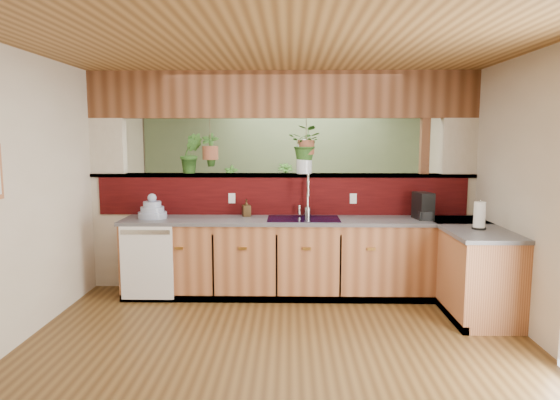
{
  "coord_description": "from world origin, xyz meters",
  "views": [
    {
      "loc": [
        0.09,
        -4.65,
        1.83
      ],
      "look_at": [
        -0.01,
        0.7,
        1.15
      ],
      "focal_mm": 32.0,
      "sensor_mm": 36.0,
      "label": 1
    }
  ],
  "objects_px": {
    "coffee_maker": "(423,207)",
    "shelving_console": "(256,220)",
    "paper_towel": "(479,216)",
    "glass_jar": "(304,156)",
    "dish_stack": "(152,210)",
    "soap_dispenser": "(246,208)",
    "faucet": "(307,193)"
  },
  "relations": [
    {
      "from": "coffee_maker",
      "to": "shelving_console",
      "type": "distance_m",
      "value": 3.11
    },
    {
      "from": "coffee_maker",
      "to": "paper_towel",
      "type": "xyz_separation_m",
      "value": [
        0.4,
        -0.61,
        -0.0
      ]
    },
    {
      "from": "paper_towel",
      "to": "glass_jar",
      "type": "bearing_deg",
      "value": 150.48
    },
    {
      "from": "coffee_maker",
      "to": "paper_towel",
      "type": "bearing_deg",
      "value": -67.48
    },
    {
      "from": "dish_stack",
      "to": "soap_dispenser",
      "type": "distance_m",
      "value": 1.08
    },
    {
      "from": "shelving_console",
      "to": "coffee_maker",
      "type": "bearing_deg",
      "value": -71.34
    },
    {
      "from": "coffee_maker",
      "to": "glass_jar",
      "type": "relative_size",
      "value": 0.73
    },
    {
      "from": "faucet",
      "to": "shelving_console",
      "type": "bearing_deg",
      "value": 109.29
    },
    {
      "from": "paper_towel",
      "to": "coffee_maker",
      "type": "bearing_deg",
      "value": 123.52
    },
    {
      "from": "coffee_maker",
      "to": "paper_towel",
      "type": "height_order",
      "value": "coffee_maker"
    },
    {
      "from": "paper_towel",
      "to": "dish_stack",
      "type": "bearing_deg",
      "value": 169.88
    },
    {
      "from": "coffee_maker",
      "to": "glass_jar",
      "type": "distance_m",
      "value": 1.5
    },
    {
      "from": "dish_stack",
      "to": "paper_towel",
      "type": "distance_m",
      "value": 3.56
    },
    {
      "from": "glass_jar",
      "to": "faucet",
      "type": "bearing_deg",
      "value": -81.52
    },
    {
      "from": "faucet",
      "to": "paper_towel",
      "type": "xyz_separation_m",
      "value": [
        1.71,
        -0.77,
        -0.14
      ]
    },
    {
      "from": "coffee_maker",
      "to": "shelving_console",
      "type": "height_order",
      "value": "coffee_maker"
    },
    {
      "from": "dish_stack",
      "to": "shelving_console",
      "type": "xyz_separation_m",
      "value": [
        1.04,
        2.26,
        -0.49
      ]
    },
    {
      "from": "faucet",
      "to": "shelving_console",
      "type": "distance_m",
      "value": 2.35
    },
    {
      "from": "paper_towel",
      "to": "glass_jar",
      "type": "height_order",
      "value": "glass_jar"
    },
    {
      "from": "coffee_maker",
      "to": "soap_dispenser",
      "type": "bearing_deg",
      "value": 164.56
    },
    {
      "from": "faucet",
      "to": "glass_jar",
      "type": "height_order",
      "value": "glass_jar"
    },
    {
      "from": "soap_dispenser",
      "to": "dish_stack",
      "type": "bearing_deg",
      "value": -172.4
    },
    {
      "from": "soap_dispenser",
      "to": "paper_towel",
      "type": "distance_m",
      "value": 2.55
    },
    {
      "from": "coffee_maker",
      "to": "glass_jar",
      "type": "xyz_separation_m",
      "value": [
        -1.34,
        0.38,
        0.56
      ]
    },
    {
      "from": "dish_stack",
      "to": "shelving_console",
      "type": "relative_size",
      "value": 0.24
    },
    {
      "from": "dish_stack",
      "to": "coffee_maker",
      "type": "bearing_deg",
      "value": -0.26
    },
    {
      "from": "dish_stack",
      "to": "paper_towel",
      "type": "height_order",
      "value": "paper_towel"
    },
    {
      "from": "paper_towel",
      "to": "faucet",
      "type": "bearing_deg",
      "value": 155.93
    },
    {
      "from": "shelving_console",
      "to": "dish_stack",
      "type": "bearing_deg",
      "value": -138.09
    },
    {
      "from": "faucet",
      "to": "coffee_maker",
      "type": "relative_size",
      "value": 1.68
    },
    {
      "from": "faucet",
      "to": "soap_dispenser",
      "type": "height_order",
      "value": "faucet"
    },
    {
      "from": "soap_dispenser",
      "to": "paper_towel",
      "type": "height_order",
      "value": "paper_towel"
    }
  ]
}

